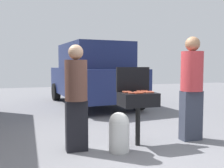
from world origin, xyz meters
name	(u,v)px	position (x,y,z in m)	size (l,w,h in m)	color
ground_plane	(131,153)	(0.00, 0.00, 0.00)	(24.00, 24.00, 0.00)	slate
bbq_grill	(138,101)	(0.25, 0.30, 0.75)	(0.60, 0.44, 0.89)	black
grill_lid_open	(133,79)	(0.25, 0.52, 1.10)	(0.60, 0.05, 0.42)	black
hot_dog_0	(144,91)	(0.41, 0.40, 0.90)	(0.03, 0.03, 0.13)	#AD4228
hot_dog_1	(150,92)	(0.41, 0.18, 0.90)	(0.03, 0.03, 0.13)	#C6593D
hot_dog_2	(148,92)	(0.42, 0.26, 0.90)	(0.03, 0.03, 0.13)	#B74C33
hot_dog_3	(126,92)	(0.08, 0.40, 0.90)	(0.03, 0.03, 0.13)	#C6593D
hot_dog_4	(132,93)	(0.10, 0.18, 0.90)	(0.03, 0.03, 0.13)	#C6593D
hot_dog_5	(139,93)	(0.20, 0.14, 0.90)	(0.03, 0.03, 0.13)	#AD4228
hot_dog_6	(140,91)	(0.35, 0.44, 0.90)	(0.03, 0.03, 0.13)	#C6593D
hot_dog_7	(138,92)	(0.24, 0.27, 0.90)	(0.03, 0.03, 0.13)	#B74C33
hot_dog_8	(128,92)	(0.07, 0.31, 0.90)	(0.03, 0.03, 0.13)	#B74C33
hot_dog_9	(143,92)	(0.31, 0.23, 0.90)	(0.03, 0.03, 0.13)	#C6593D
propane_tank	(119,131)	(-0.15, 0.10, 0.32)	(0.32, 0.32, 0.62)	silver
person_left	(76,94)	(-0.77, 0.35, 0.90)	(0.35, 0.35, 1.65)	black
person_right	(192,84)	(1.28, 0.29, 1.00)	(0.39, 0.39, 1.84)	#333847
parked_minivan	(93,74)	(0.57, 4.70, 1.03)	(2.38, 4.57, 2.02)	navy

